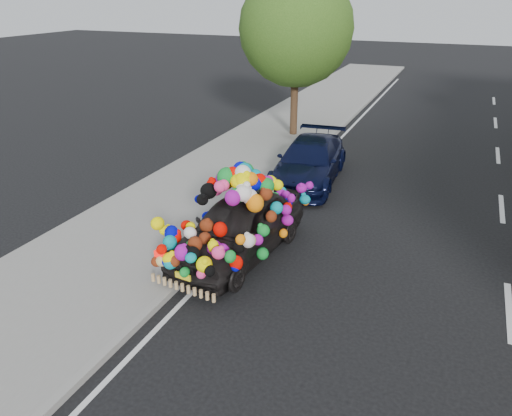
{
  "coord_description": "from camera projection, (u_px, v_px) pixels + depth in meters",
  "views": [
    {
      "loc": [
        2.29,
        -8.69,
        5.36
      ],
      "look_at": [
        -1.37,
        -0.02,
        1.2
      ],
      "focal_mm": 35.0,
      "sensor_mm": 36.0,
      "label": 1
    }
  ],
  "objects": [
    {
      "name": "lane_markings",
      "position": [
        509.0,
        311.0,
        9.02
      ],
      "size": [
        6.0,
        50.0,
        0.01
      ],
      "primitive_type": null,
      "color": "silver",
      "rests_on": "ground"
    },
    {
      "name": "navy_sedan",
      "position": [
        309.0,
        161.0,
        14.86
      ],
      "size": [
        2.13,
        4.45,
        1.25
      ],
      "primitive_type": "imported",
      "rotation": [
        0.0,
        0.0,
        0.09
      ],
      "color": "black",
      "rests_on": "ground"
    },
    {
      "name": "ground",
      "position": [
        317.0,
        271.0,
        10.3
      ],
      "size": [
        100.0,
        100.0,
        0.0
      ],
      "primitive_type": "plane",
      "color": "black",
      "rests_on": "ground"
    },
    {
      "name": "plush_art_car",
      "position": [
        239.0,
        212.0,
        10.57
      ],
      "size": [
        2.4,
        4.29,
        1.98
      ],
      "rotation": [
        0.0,
        0.0,
        -0.12
      ],
      "color": "black",
      "rests_on": "ground"
    },
    {
      "name": "kerb",
      "position": [
        216.0,
        247.0,
        11.11
      ],
      "size": [
        0.15,
        60.0,
        0.13
      ],
      "primitive_type": "cube",
      "color": "gray",
      "rests_on": "ground"
    },
    {
      "name": "sidewalk",
      "position": [
        143.0,
        232.0,
        11.8
      ],
      "size": [
        4.0,
        60.0,
        0.12
      ],
      "primitive_type": "cube",
      "color": "gray",
      "rests_on": "ground"
    },
    {
      "name": "tree_near_sidewalk",
      "position": [
        296.0,
        29.0,
        18.03
      ],
      "size": [
        4.2,
        4.2,
        6.13
      ],
      "color": "#332114",
      "rests_on": "ground"
    }
  ]
}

